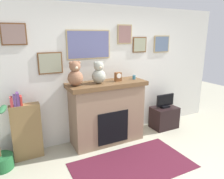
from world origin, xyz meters
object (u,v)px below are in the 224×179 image
fireplace (107,112)px  candle_jar (134,77)px  television (165,101)px  mantel_clock (118,77)px  teddy_bear_cream (75,75)px  bookshelf (26,130)px  teddy_bear_brown (99,73)px  tv_stand (164,117)px

fireplace → candle_jar: (0.59, -0.02, 0.63)m
candle_jar → television: bearing=-0.9°
mantel_clock → candle_jar: bearing=0.2°
fireplace → teddy_bear_cream: bearing=-178.3°
fireplace → bookshelf: (-1.46, 0.07, -0.10)m
bookshelf → teddy_bear_cream: teddy_bear_cream is taller
teddy_bear_brown → television: bearing=-0.5°
tv_stand → candle_jar: (-0.83, 0.01, 1.00)m
fireplace → teddy_bear_brown: teddy_bear_brown is taller
candle_jar → tv_stand: bearing=-0.8°
teddy_bear_cream → teddy_bear_brown: teddy_bear_cream is taller
tv_stand → television: television is taller
fireplace → teddy_bear_cream: 0.99m
fireplace → teddy_bear_brown: 0.79m
candle_jar → teddy_bear_brown: teddy_bear_brown is taller
tv_stand → television: bearing=-90.0°
mantel_clock → teddy_bear_cream: (-0.83, 0.00, 0.11)m
fireplace → candle_jar: candle_jar is taller
bookshelf → tv_stand: (2.88, -0.10, -0.27)m
tv_stand → teddy_bear_brown: bearing=179.6°
television → teddy_bear_cream: 2.16m
tv_stand → teddy_bear_cream: 2.33m
television → mantel_clock: size_ratio=2.73×
bookshelf → mantel_clock: size_ratio=7.07×
mantel_clock → teddy_bear_brown: teddy_bear_brown is taller
tv_stand → teddy_bear_brown: (-1.59, 0.01, 1.14)m
mantel_clock → teddy_bear_brown: 0.41m
bookshelf → mantel_clock: 1.86m
tv_stand → teddy_bear_cream: teddy_bear_cream is taller
tv_stand → mantel_clock: bearing=179.5°
television → candle_jar: 1.04m
teddy_bear_cream → bookshelf: bearing=174.1°
fireplace → bookshelf: fireplace is taller
bookshelf → teddy_bear_cream: 1.24m
tv_stand → candle_jar: size_ratio=6.97×
teddy_bear_brown → fireplace: bearing=6.2°
bookshelf → television: (2.88, -0.10, 0.11)m
candle_jar → mantel_clock: bearing=-179.8°
candle_jar → teddy_bear_cream: size_ratio=0.19×
teddy_bear_cream → teddy_bear_brown: 0.44m
mantel_clock → teddy_bear_brown: (-0.40, 0.00, 0.10)m
television → fireplace: bearing=178.7°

